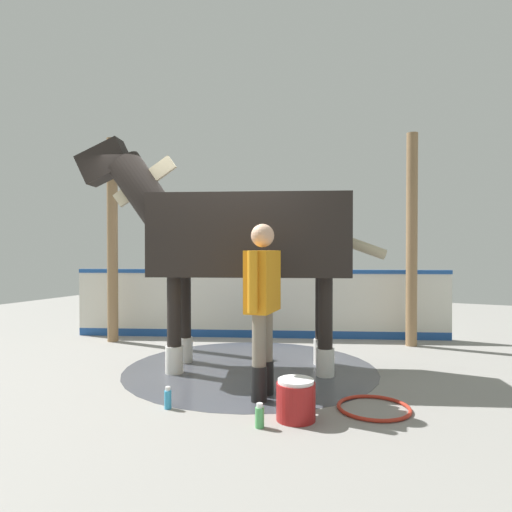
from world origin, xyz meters
TOP-DOWN VIEW (x-y plane):
  - ground_plane at (0.00, 0.00)m, footprint 16.00×16.00m
  - wet_patch at (-0.32, -0.05)m, footprint 2.94×2.94m
  - barrier_wall at (0.33, -1.79)m, footprint 5.54×2.14m
  - roof_post_near at (2.25, -0.59)m, footprint 0.16×0.16m
  - roof_post_far at (-1.90, -2.15)m, footprint 0.16×0.16m
  - horse at (-0.20, -0.00)m, footprint 3.47×1.68m
  - handler at (-0.86, 0.84)m, footprint 0.27×0.66m
  - wash_bucket at (-1.33, 1.23)m, footprint 0.32×0.32m
  - bottle_shampoo at (-0.22, 1.46)m, footprint 0.06×0.06m
  - bottle_spray at (-1.13, 1.50)m, footprint 0.07×0.07m
  - hose_coil at (-1.88, 0.73)m, footprint 0.64×0.64m

SIDE VIEW (x-z plane):
  - ground_plane at x=0.00m, z-range -0.02..0.00m
  - wet_patch at x=-0.32m, z-range 0.00..0.00m
  - hose_coil at x=-1.88m, z-range 0.00..0.03m
  - bottle_spray at x=-1.13m, z-range -0.01..0.18m
  - bottle_shampoo at x=-0.22m, z-range -0.01..0.19m
  - wash_bucket at x=-1.33m, z-range 0.00..0.33m
  - barrier_wall at x=0.33m, z-range -0.04..1.04m
  - handler at x=-0.86m, z-range 0.12..1.76m
  - horse at x=-0.20m, z-range 0.18..2.89m
  - roof_post_near at x=2.25m, z-range 0.00..3.07m
  - roof_post_far at x=-1.90m, z-range 0.00..3.07m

